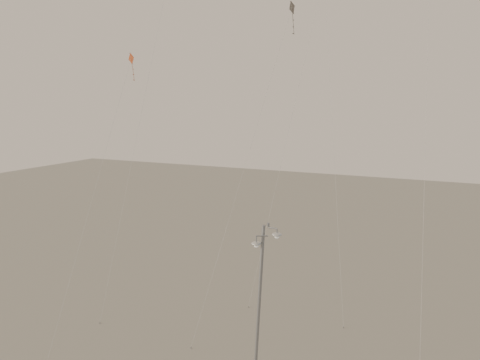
% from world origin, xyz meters
% --- Properties ---
extents(street_lamp, '(1.58, 0.74, 9.61)m').
position_xyz_m(street_lamp, '(1.81, 2.40, 5.12)').
color(street_lamp, gray).
rests_on(street_lamp, ground).
extents(kite_1, '(4.79, 6.15, 22.05)m').
position_xyz_m(kite_1, '(-0.42, 9.38, 17.07)').
color(kite_1, '#292522').
rests_on(kite_1, ground).
extents(kite_3, '(3.34, 13.25, 19.10)m').
position_xyz_m(kite_3, '(-9.98, 5.57, 14.51)').
color(kite_3, '#9A3816').
rests_on(kite_3, ground).
extents(kite_4, '(1.57, 6.07, 25.56)m').
position_xyz_m(kite_4, '(8.82, 8.91, 19.58)').
color(kite_4, '#292522').
rests_on(kite_4, ground).
extents(kite_5, '(5.44, 12.25, 26.89)m').
position_xyz_m(kite_5, '(0.30, 20.76, 20.44)').
color(kite_5, maroon).
rests_on(kite_5, ground).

